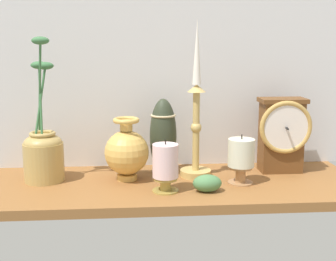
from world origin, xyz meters
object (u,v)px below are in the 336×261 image
at_px(brass_vase_jar, 43,151).
at_px(tall_ceramic_vase, 163,136).
at_px(brass_vase_bulbous, 127,152).
at_px(pillar_candle_front, 241,157).
at_px(candlestick_tall_left, 196,121).
at_px(mantel_clock, 282,133).
at_px(pillar_candle_near_clock, 165,165).

bearing_deg(brass_vase_jar, tall_ceramic_vase, 8.35).
relative_size(brass_vase_bulbous, tall_ceramic_vase, 0.80).
distance_m(brass_vase_jar, pillar_candle_front, 0.52).
relative_size(brass_vase_jar, tall_ceramic_vase, 1.78).
bearing_deg(pillar_candle_front, tall_ceramic_vase, 150.35).
bearing_deg(candlestick_tall_left, brass_vase_bulbous, -174.44).
bearing_deg(candlestick_tall_left, brass_vase_jar, -178.65).
distance_m(mantel_clock, tall_ceramic_vase, 0.34).
distance_m(brass_vase_bulbous, pillar_candle_near_clock, 0.14).
xyz_separation_m(mantel_clock, tall_ceramic_vase, (-0.34, 0.01, -0.00)).
bearing_deg(brass_vase_bulbous, tall_ceramic_vase, 28.88).
bearing_deg(pillar_candle_near_clock, tall_ceramic_vase, 88.12).
bearing_deg(brass_vase_bulbous, pillar_candle_near_clock, -47.68).
relative_size(pillar_candle_front, tall_ceramic_vase, 0.62).
height_order(brass_vase_bulbous, brass_vase_jar, brass_vase_jar).
height_order(pillar_candle_front, tall_ceramic_vase, tall_ceramic_vase).
xyz_separation_m(candlestick_tall_left, pillar_candle_front, (0.11, -0.07, -0.08)).
bearing_deg(brass_vase_bulbous, mantel_clock, 5.63).
height_order(candlestick_tall_left, brass_vase_bulbous, candlestick_tall_left).
xyz_separation_m(candlestick_tall_left, brass_vase_bulbous, (-0.19, -0.02, -0.08)).
bearing_deg(tall_ceramic_vase, mantel_clock, -2.20).
bearing_deg(tall_ceramic_vase, candlestick_tall_left, -23.31).
xyz_separation_m(brass_vase_jar, tall_ceramic_vase, (0.32, 0.05, 0.03)).
bearing_deg(pillar_candle_near_clock, brass_vase_jar, 160.12).
height_order(brass_vase_jar, pillar_candle_front, brass_vase_jar).
xyz_separation_m(brass_vase_bulbous, tall_ceramic_vase, (0.10, 0.06, 0.03)).
xyz_separation_m(candlestick_tall_left, brass_vase_jar, (-0.41, -0.01, -0.07)).
bearing_deg(pillar_candle_front, brass_vase_jar, 172.91).
distance_m(candlestick_tall_left, tall_ceramic_vase, 0.11).
relative_size(brass_vase_bulbous, brass_vase_jar, 0.45).
relative_size(mantel_clock, candlestick_tall_left, 0.49).
xyz_separation_m(brass_vase_jar, pillar_candle_front, (0.52, -0.06, -0.01)).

